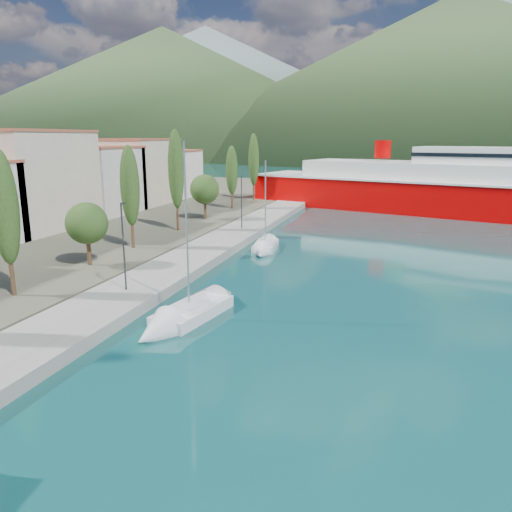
% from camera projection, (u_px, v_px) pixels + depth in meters
% --- Properties ---
extents(ground, '(1400.00, 1400.00, 0.00)m').
position_uv_depth(ground, '(371.00, 180.00, 132.41)').
color(ground, '#114B4B').
extents(quay, '(5.00, 88.00, 0.80)m').
position_uv_depth(quay, '(202.00, 253.00, 47.27)').
color(quay, gray).
rests_on(quay, ground).
extents(town_buildings, '(9.20, 69.20, 11.30)m').
position_uv_depth(town_buildings, '(65.00, 183.00, 62.68)').
color(town_buildings, beige).
rests_on(town_buildings, land_strip).
extents(tree_row, '(3.80, 65.05, 11.35)m').
position_uv_depth(tree_row, '(167.00, 187.00, 54.29)').
color(tree_row, '#47301E').
rests_on(tree_row, land_strip).
extents(lamp_posts, '(0.15, 47.35, 6.06)m').
position_uv_depth(lamp_posts, '(134.00, 239.00, 35.24)').
color(lamp_posts, '#2D2D33').
rests_on(lamp_posts, quay).
extents(sailboat_near, '(3.93, 8.58, 11.89)m').
position_uv_depth(sailboat_near, '(174.00, 322.00, 29.85)').
color(sailboat_near, silver).
rests_on(sailboat_near, ground).
extents(sailboat_mid, '(2.93, 6.87, 9.79)m').
position_uv_depth(sailboat_mid, '(263.00, 250.00, 49.42)').
color(sailboat_mid, silver).
rests_on(sailboat_mid, ground).
extents(ferry, '(57.77, 27.93, 11.27)m').
position_uv_depth(ferry, '(432.00, 190.00, 75.56)').
color(ferry, '#C20001').
rests_on(ferry, ground).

